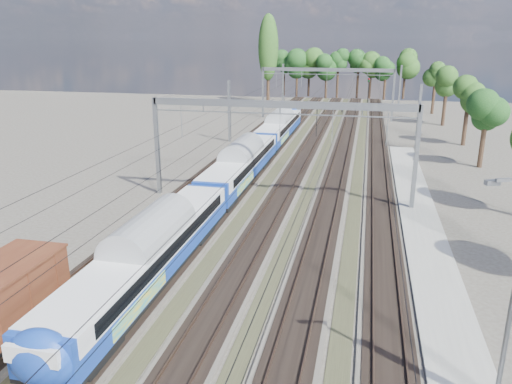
% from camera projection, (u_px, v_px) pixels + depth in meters
% --- Properties ---
extents(track_bed, '(21.00, 130.00, 0.34)m').
position_uv_depth(track_bed, '(301.00, 161.00, 59.02)').
color(track_bed, '#47423A').
rests_on(track_bed, ground).
extents(platform, '(3.00, 70.00, 0.30)m').
position_uv_depth(platform, '(430.00, 257.00, 33.22)').
color(platform, gray).
rests_on(platform, ground).
extents(catenary, '(25.65, 130.00, 9.00)m').
position_uv_depth(catenary, '(313.00, 100.00, 64.24)').
color(catenary, gray).
rests_on(catenary, ground).
extents(tree_belt, '(39.59, 100.20, 11.43)m').
position_uv_depth(tree_belt, '(372.00, 69.00, 99.77)').
color(tree_belt, black).
rests_on(tree_belt, ground).
extents(poplar, '(4.40, 4.40, 19.04)m').
position_uv_depth(poplar, '(268.00, 48.00, 107.91)').
color(poplar, black).
rests_on(poplar, ground).
extents(emu_train, '(3.09, 65.28, 4.52)m').
position_uv_depth(emu_train, '(241.00, 160.00, 48.81)').
color(emu_train, black).
rests_on(emu_train, ground).
extents(worker, '(0.61, 0.77, 1.84)m').
position_uv_depth(worker, '(342.00, 109.00, 95.85)').
color(worker, black).
rests_on(worker, ground).
extents(signal_near, '(0.34, 0.31, 5.06)m').
position_uv_depth(signal_near, '(317.00, 116.00, 72.38)').
color(signal_near, black).
rests_on(signal_near, ground).
extents(signal_far, '(0.46, 0.42, 6.44)m').
position_uv_depth(signal_far, '(368.00, 90.00, 99.02)').
color(signal_far, black).
rests_on(signal_far, ground).
extents(lamp_post, '(1.64, 0.58, 9.77)m').
position_uv_depth(lamp_post, '(511.00, 293.00, 18.09)').
color(lamp_post, gray).
rests_on(lamp_post, ground).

